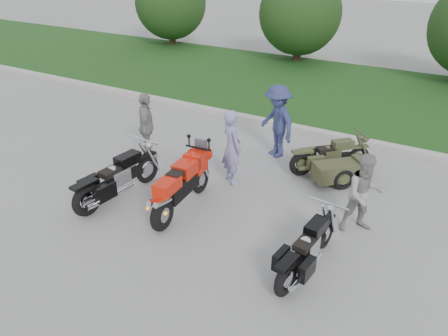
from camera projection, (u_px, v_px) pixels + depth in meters
The scene contains 13 objects.
ground at pixel (180, 235), 8.42m from camera, with size 80.00×80.00×0.00m, color #9E9E99.
curb at pixel (297, 128), 12.98m from camera, with size 60.00×0.30×0.15m, color #B3B0A8.
grass_strip at pixel (338, 91), 16.17m from camera, with size 60.00×8.00×0.14m, color #25541C.
tree_far_left at pixel (171, 3), 22.19m from camera, with size 3.60×3.60×4.00m.
tree_mid_left at pixel (300, 13), 19.08m from camera, with size 3.60×3.60×4.00m.
sportbike_red at pixel (181, 184), 8.89m from camera, with size 0.49×2.26×1.07m.
cruiser_left at pixel (115, 180), 9.35m from camera, with size 0.49×2.40×0.92m.
cruiser_right at pixel (306, 252), 7.31m from camera, with size 0.42×2.09×0.81m.
cruiser_sidecar at pixel (334, 165), 10.19m from camera, with size 1.79×1.87×0.81m.
person_stripe at pixel (232, 147), 9.88m from camera, with size 0.65×0.42×1.77m, color #928DBF.
person_grey at pixel (365, 194), 8.21m from camera, with size 0.78×0.61×1.61m, color gray.
person_denim at pixel (277, 121), 11.09m from camera, with size 1.23×0.71×1.90m, color navy.
person_back at pixel (147, 126), 11.01m from camera, with size 1.02×0.42×1.74m, color gray.
Camera 1 is at (4.18, -5.51, 5.05)m, focal length 35.00 mm.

